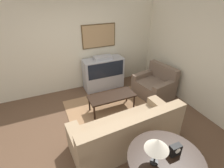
# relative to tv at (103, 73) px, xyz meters

# --- Properties ---
(ground_plane) EXTENTS (12.00, 12.00, 0.00)m
(ground_plane) POSITION_rel_tv_xyz_m (-0.81, -1.79, -0.50)
(ground_plane) COLOR brown
(wall_back) EXTENTS (12.00, 0.10, 2.70)m
(wall_back) POSITION_rel_tv_xyz_m (-0.80, 0.34, 0.86)
(wall_back) COLOR beige
(wall_back) RESTS_ON ground_plane
(wall_right) EXTENTS (0.06, 12.00, 2.70)m
(wall_right) POSITION_rel_tv_xyz_m (1.82, -1.79, 0.85)
(wall_right) COLOR beige
(wall_right) RESTS_ON ground_plane
(area_rug) EXTENTS (2.40, 1.60, 0.01)m
(area_rug) POSITION_rel_tv_xyz_m (-0.17, -1.11, -0.49)
(area_rug) COLOR #99704C
(area_rug) RESTS_ON ground_plane
(tv) EXTENTS (1.22, 0.49, 1.05)m
(tv) POSITION_rel_tv_xyz_m (0.00, 0.00, 0.00)
(tv) COLOR #9E9EA3
(tv) RESTS_ON ground_plane
(couch) EXTENTS (2.22, 1.00, 0.89)m
(couch) POSITION_rel_tv_xyz_m (-0.43, -2.37, -0.18)
(couch) COLOR #9E8466
(couch) RESTS_ON ground_plane
(armchair) EXTENTS (1.03, 1.13, 0.88)m
(armchair) POSITION_rel_tv_xyz_m (1.20, -1.03, -0.20)
(armchair) COLOR brown
(armchair) RESTS_ON ground_plane
(coffee_table) EXTENTS (1.19, 0.49, 0.44)m
(coffee_table) POSITION_rel_tv_xyz_m (-0.24, -1.19, -0.10)
(coffee_table) COLOR black
(coffee_table) RESTS_ON ground_plane
(console_table) EXTENTS (1.07, 1.07, 0.78)m
(console_table) POSITION_rel_tv_xyz_m (-0.40, -3.42, 0.22)
(console_table) COLOR black
(console_table) RESTS_ON ground_plane
(table_lamp) EXTENTS (0.32, 0.32, 0.44)m
(table_lamp) POSITION_rel_tv_xyz_m (-0.60, -3.41, 0.63)
(table_lamp) COLOR black
(table_lamp) RESTS_ON console_table
(mantel_clock) EXTENTS (0.17, 0.10, 0.17)m
(mantel_clock) POSITION_rel_tv_xyz_m (-0.25, -3.41, 0.37)
(mantel_clock) COLOR black
(mantel_clock) RESTS_ON console_table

